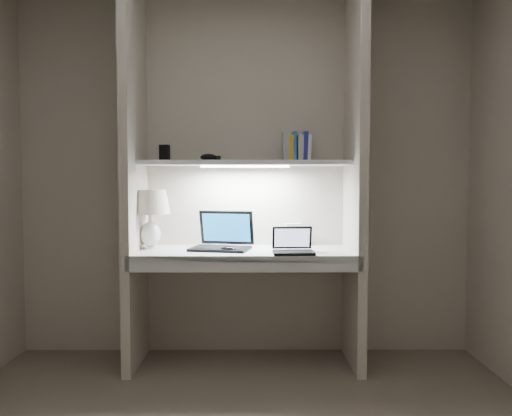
{
  "coord_description": "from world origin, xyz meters",
  "views": [
    {
      "loc": [
        0.06,
        -2.07,
        1.22
      ],
      "look_at": [
        0.07,
        1.05,
        1.06
      ],
      "focal_mm": 35.0,
      "sensor_mm": 36.0,
      "label": 1
    }
  ],
  "objects_px": {
    "laptop_netbook": "(293,247)",
    "speaker": "(293,235)",
    "laptop_main": "(223,240)",
    "book_row": "(297,148)",
    "table_lamp": "(150,209)"
  },
  "relations": [
    {
      "from": "laptop_netbook",
      "to": "speaker",
      "type": "relative_size",
      "value": 1.64
    },
    {
      "from": "laptop_netbook",
      "to": "speaker",
      "type": "height_order",
      "value": "laptop_netbook"
    },
    {
      "from": "laptop_netbook",
      "to": "book_row",
      "type": "xyz_separation_m",
      "value": [
        0.05,
        0.32,
        0.65
      ]
    },
    {
      "from": "speaker",
      "to": "laptop_netbook",
      "type": "bearing_deg",
      "value": -103.0
    },
    {
      "from": "speaker",
      "to": "book_row",
      "type": "xyz_separation_m",
      "value": [
        0.02,
        -0.05,
        0.61
      ]
    },
    {
      "from": "book_row",
      "to": "table_lamp",
      "type": "bearing_deg",
      "value": -173.76
    },
    {
      "from": "laptop_main",
      "to": "book_row",
      "type": "relative_size",
      "value": 2.16
    },
    {
      "from": "table_lamp",
      "to": "speaker",
      "type": "bearing_deg",
      "value": 9.29
    },
    {
      "from": "speaker",
      "to": "table_lamp",
      "type": "bearing_deg",
      "value": -178.81
    },
    {
      "from": "speaker",
      "to": "book_row",
      "type": "relative_size",
      "value": 0.78
    },
    {
      "from": "table_lamp",
      "to": "book_row",
      "type": "bearing_deg",
      "value": 6.24
    },
    {
      "from": "laptop_netbook",
      "to": "speaker",
      "type": "bearing_deg",
      "value": 83.79
    },
    {
      "from": "table_lamp",
      "to": "laptop_netbook",
      "type": "bearing_deg",
      "value": -12.58
    },
    {
      "from": "laptop_main",
      "to": "laptop_netbook",
      "type": "height_order",
      "value": "laptop_main"
    },
    {
      "from": "speaker",
      "to": "book_row",
      "type": "bearing_deg",
      "value": -81.58
    }
  ]
}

